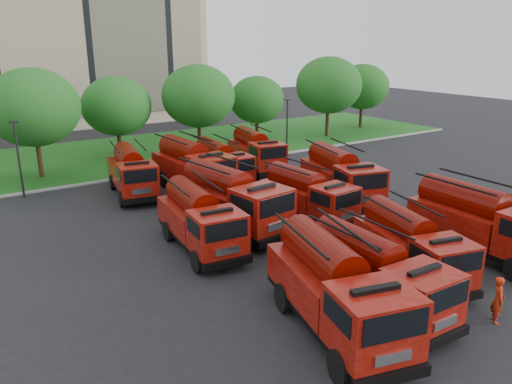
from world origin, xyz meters
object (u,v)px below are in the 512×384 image
at_px(firefighter_2, 471,251).
at_px(firefighter_5, 426,211).
at_px(fire_truck_4, 199,219).
at_px(fire_truck_8, 132,172).
at_px(fire_truck_10, 221,163).
at_px(firefighter_0, 495,321).
at_px(fire_truck_3, 482,222).
at_px(fire_truck_2, 410,245).
at_px(fire_truck_9, 192,166).
at_px(fire_truck_6, 307,195).
at_px(firefighter_1, 456,327).
at_px(fire_truck_5, 231,199).
at_px(fire_truck_7, 340,176).
at_px(fire_truck_1, 375,274).
at_px(firefighter_4, 334,281).
at_px(firefighter_3, 448,234).
at_px(fire_truck_11, 256,151).
at_px(fire_truck_0, 335,288).

relative_size(firefighter_2, firefighter_5, 1.03).
xyz_separation_m(fire_truck_4, firefighter_5, (14.28, -2.61, -1.57)).
distance_m(fire_truck_8, firefighter_5, 19.25).
bearing_deg(firefighter_5, fire_truck_4, 4.92).
distance_m(fire_truck_10, firefighter_0, 21.95).
bearing_deg(fire_truck_10, firefighter_0, -87.75).
bearing_deg(fire_truck_3, fire_truck_2, 177.20).
bearing_deg(fire_truck_9, firefighter_2, -70.86).
bearing_deg(fire_truck_6, fire_truck_4, 178.81).
bearing_deg(firefighter_1, fire_truck_4, 123.92).
relative_size(fire_truck_5, firefighter_1, 4.52).
relative_size(fire_truck_7, fire_truck_9, 1.01).
bearing_deg(fire_truck_1, firefighter_0, -42.56).
height_order(firefighter_2, firefighter_4, firefighter_2).
bearing_deg(firefighter_3, firefighter_5, -157.56).
bearing_deg(fire_truck_3, fire_truck_1, -172.38).
bearing_deg(firefighter_1, firefighter_5, 55.48).
distance_m(fire_truck_2, fire_truck_11, 19.75).
distance_m(fire_truck_5, firefighter_1, 13.25).
bearing_deg(fire_truck_9, firefighter_3, -65.17).
height_order(fire_truck_0, fire_truck_1, fire_truck_0).
bearing_deg(fire_truck_5, fire_truck_9, 71.57).
bearing_deg(fire_truck_2, fire_truck_7, 78.33).
bearing_deg(fire_truck_10, firefighter_2, -71.94).
relative_size(fire_truck_5, firefighter_5, 4.59).
relative_size(firefighter_1, firefighter_5, 1.02).
bearing_deg(fire_truck_3, fire_truck_9, 113.05).
relative_size(fire_truck_4, fire_truck_8, 0.99).
distance_m(fire_truck_1, firefighter_3, 9.94).
bearing_deg(firefighter_0, firefighter_3, 2.99).
xyz_separation_m(fire_truck_0, firefighter_4, (2.61, 2.84, -1.70)).
bearing_deg(fire_truck_2, fire_truck_11, 91.18).
distance_m(fire_truck_1, firefighter_2, 8.50).
height_order(fire_truck_3, fire_truck_8, fire_truck_3).
distance_m(fire_truck_6, fire_truck_11, 11.61).
xyz_separation_m(fire_truck_11, firefighter_1, (-6.41, -22.98, -1.60)).
relative_size(fire_truck_10, firefighter_0, 3.68).
bearing_deg(fire_truck_2, firefighter_1, -101.23).
height_order(fire_truck_0, firefighter_4, fire_truck_0).
xyz_separation_m(fire_truck_6, fire_truck_8, (-6.75, 10.33, 0.08)).
distance_m(fire_truck_9, firefighter_5, 15.62).
distance_m(firefighter_0, firefighter_5, 12.68).
bearing_deg(fire_truck_4, firefighter_3, -19.57).
height_order(fire_truck_4, firefighter_1, fire_truck_4).
bearing_deg(firefighter_2, fire_truck_5, 53.52).
height_order(fire_truck_3, firefighter_5, fire_truck_3).
height_order(fire_truck_0, fire_truck_9, fire_truck_9).
bearing_deg(firefighter_3, fire_truck_8, -87.82).
relative_size(fire_truck_1, firefighter_4, 4.11).
bearing_deg(firefighter_5, firefighter_2, 73.76).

